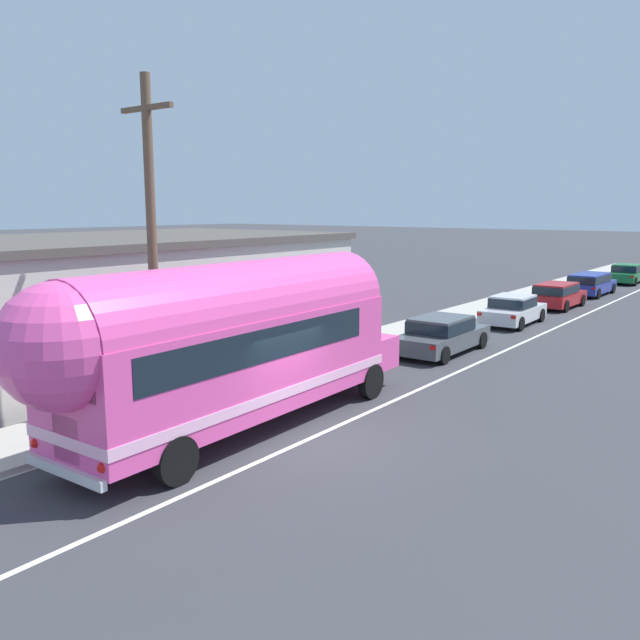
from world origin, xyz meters
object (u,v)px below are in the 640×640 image
(painted_bus, at_px, (226,341))
(car_fifth, at_px, (627,273))
(car_lead, at_px, (441,333))
(car_third, at_px, (557,294))
(utility_pole, at_px, (152,247))
(car_fourth, at_px, (590,283))
(car_second, at_px, (513,309))

(painted_bus, height_order, car_fifth, painted_bus)
(painted_bus, height_order, car_lead, painted_bus)
(car_third, xyz_separation_m, car_fifth, (0.20, 15.02, -0.04))
(painted_bus, bearing_deg, car_fifth, 89.89)
(car_lead, relative_size, car_fifth, 1.05)
(painted_bus, bearing_deg, utility_pole, -172.78)
(utility_pole, bearing_deg, car_fifth, 86.77)
(painted_bus, height_order, car_fourth, painted_bus)
(car_lead, relative_size, car_third, 1.11)
(painted_bus, relative_size, car_fourth, 2.45)
(painted_bus, relative_size, car_third, 2.77)
(utility_pole, xyz_separation_m, car_third, (2.07, 25.32, -3.64))
(car_fourth, distance_m, car_fifth, 8.47)
(car_lead, height_order, car_second, same)
(utility_pole, relative_size, car_third, 1.99)
(utility_pole, relative_size, car_second, 1.94)
(painted_bus, xyz_separation_m, car_lead, (-0.05, 11.21, -1.56))
(car_lead, bearing_deg, utility_pole, -100.59)
(utility_pole, height_order, painted_bus, utility_pole)
(car_lead, distance_m, car_second, 7.52)
(car_fourth, relative_size, car_fifth, 1.08)
(car_lead, bearing_deg, car_fifth, 89.75)
(car_lead, xyz_separation_m, car_second, (-0.13, 7.51, -0.02))
(painted_bus, height_order, car_second, painted_bus)
(utility_pole, distance_m, car_fifth, 40.57)
(car_fourth, bearing_deg, car_third, -89.61)
(utility_pole, bearing_deg, car_third, 85.32)
(painted_bus, xyz_separation_m, car_second, (-0.18, 18.73, -1.57))
(utility_pole, bearing_deg, car_second, 83.93)
(utility_pole, bearing_deg, car_lead, 79.41)
(car_lead, bearing_deg, car_second, 90.95)
(utility_pole, xyz_separation_m, car_lead, (2.15, 11.49, -3.68))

